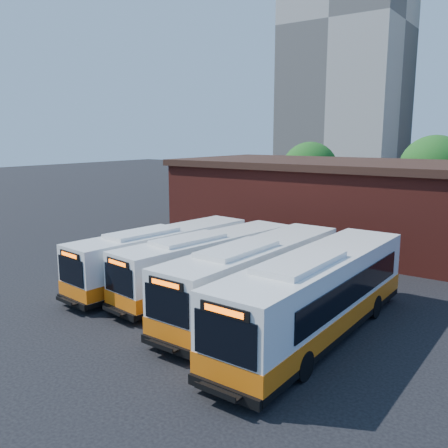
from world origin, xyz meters
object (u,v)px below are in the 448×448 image
Objects in this scene: bus_east at (317,298)px; transit_worker at (183,324)px; bus_mideast at (256,279)px; bus_midwest at (208,265)px; bus_west at (163,258)px.

transit_worker is (-3.90, -3.96, -0.74)m from bus_east.
bus_east reaches higher than bus_mideast.
bus_midwest is at bearing 166.16° from bus_mideast.
bus_mideast is at bearing 0.63° from bus_west.
bus_west reaches higher than bus_midwest.
bus_east reaches higher than transit_worker.
bus_midwest is 6.47× the size of transit_worker.
bus_west is 8.42m from transit_worker.
bus_east is at bearing -7.79° from bus_midwest.
bus_east is (3.59, -1.02, 0.10)m from bus_mideast.
bus_mideast is 5.03m from transit_worker.
bus_east reaches higher than bus_west.
bus_east is at bearing -14.14° from bus_mideast.
bus_west is 6.57m from bus_mideast.
bus_midwest is 7.44m from bus_east.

